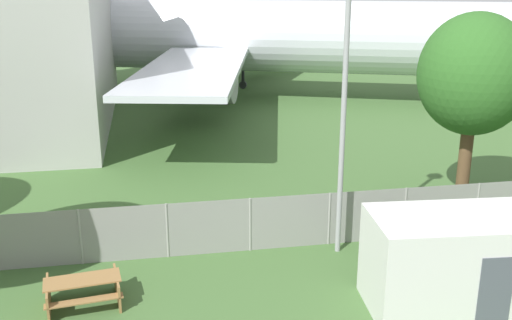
% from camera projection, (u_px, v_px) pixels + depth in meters
% --- Properties ---
extents(perimeter_fence, '(56.07, 0.07, 1.74)m').
position_uv_depth(perimeter_fence, '(250.00, 225.00, 18.52)').
color(perimeter_fence, gray).
rests_on(perimeter_fence, ground).
extents(airplane, '(44.92, 36.05, 13.67)m').
position_uv_depth(airplane, '(253.00, 37.00, 40.72)').
color(airplane, silver).
rests_on(airplane, ground).
extents(portable_cabin, '(4.34, 2.63, 2.53)m').
position_uv_depth(portable_cabin, '(451.00, 262.00, 15.26)').
color(portable_cabin, silver).
rests_on(portable_cabin, ground).
extents(picnic_bench_near_cabin, '(2.10, 1.64, 0.76)m').
position_uv_depth(picnic_bench_near_cabin, '(83.00, 289.00, 15.54)').
color(picnic_bench_near_cabin, olive).
rests_on(picnic_bench_near_cabin, ground).
extents(tree_behind_benches, '(3.87, 3.87, 7.10)m').
position_uv_depth(tree_behind_benches, '(474.00, 75.00, 20.66)').
color(tree_behind_benches, brown).
rests_on(tree_behind_benches, ground).
extents(light_mast, '(0.44, 0.44, 8.99)m').
position_uv_depth(light_mast, '(345.00, 80.00, 17.13)').
color(light_mast, '#99999E').
rests_on(light_mast, ground).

